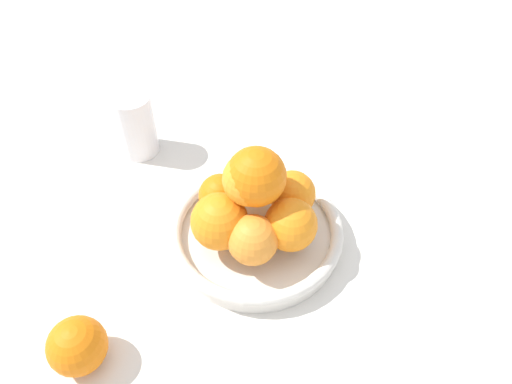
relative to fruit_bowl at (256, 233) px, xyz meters
name	(u,v)px	position (x,y,z in m)	size (l,w,h in m)	color
ground_plane	(256,240)	(0.00, 0.00, -0.02)	(4.00, 4.00, 0.00)	silver
fruit_bowl	(256,233)	(0.00, 0.00, 0.00)	(0.26, 0.26, 0.04)	silver
orange_pile	(255,199)	(0.00, 0.00, 0.07)	(0.19, 0.19, 0.14)	orange
stray_orange	(77,346)	(-0.04, -0.29, 0.02)	(0.07, 0.07, 0.07)	orange
drinking_glass	(135,125)	(-0.30, 0.02, 0.04)	(0.07, 0.07, 0.12)	white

